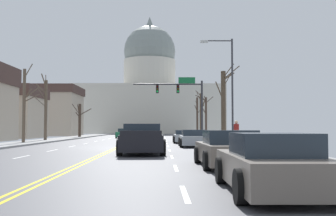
% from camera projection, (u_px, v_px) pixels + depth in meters
% --- Properties ---
extents(ground, '(20.00, 180.00, 0.20)m').
position_uv_depth(ground, '(117.00, 147.00, 26.98)').
color(ground, '#4D4D52').
extents(signal_gantry, '(7.91, 0.41, 6.96)m').
position_uv_depth(signal_gantry, '(183.00, 95.00, 44.90)').
color(signal_gantry, '#28282D').
rests_on(signal_gantry, ground).
extents(street_lamp_right, '(2.41, 0.24, 7.76)m').
position_uv_depth(street_lamp_right, '(228.00, 81.00, 28.97)').
color(street_lamp_right, '#333338').
rests_on(street_lamp_right, ground).
extents(capitol_building, '(35.39, 19.20, 29.26)m').
position_uv_depth(capitol_building, '(150.00, 95.00, 98.50)').
color(capitol_building, beige).
rests_on(capitol_building, ground).
extents(sedan_near_00, '(2.03, 4.30, 1.31)m').
position_uv_depth(sedan_near_00, '(150.00, 135.00, 41.22)').
color(sedan_near_00, silver).
rests_on(sedan_near_00, ground).
extents(sedan_near_01, '(2.03, 4.51, 1.14)m').
position_uv_depth(sedan_near_01, '(184.00, 137.00, 35.48)').
color(sedan_near_01, '#9EA3A8').
rests_on(sedan_near_01, ground).
extents(sedan_near_02, '(2.10, 4.22, 1.21)m').
position_uv_depth(sedan_near_02, '(194.00, 139.00, 28.30)').
color(sedan_near_02, '#9EA3A8').
rests_on(sedan_near_02, ground).
extents(pickup_truck_near_03, '(2.51, 5.64, 1.57)m').
position_uv_depth(pickup_truck_near_03, '(142.00, 140.00, 20.97)').
color(pickup_truck_near_03, black).
rests_on(pickup_truck_near_03, ground).
extents(sedan_near_04, '(2.13, 4.41, 1.27)m').
position_uv_depth(sedan_near_04, '(228.00, 150.00, 13.83)').
color(sedan_near_04, '#6B6056').
rests_on(sedan_near_04, ground).
extents(sedan_near_05, '(1.98, 4.32, 1.25)m').
position_uv_depth(sedan_near_05, '(270.00, 165.00, 8.28)').
color(sedan_near_05, '#6B6056').
rests_on(sedan_near_05, ground).
extents(sedan_oncoming_00, '(2.11, 4.52, 1.25)m').
position_uv_depth(sedan_oncoming_00, '(125.00, 134.00, 52.43)').
color(sedan_oncoming_00, '#1E7247').
rests_on(sedan_oncoming_00, ground).
extents(sedan_oncoming_01, '(2.11, 4.40, 1.25)m').
position_uv_depth(sedan_oncoming_01, '(132.00, 133.00, 61.91)').
color(sedan_oncoming_01, '#6B6056').
rests_on(sedan_oncoming_01, ground).
extents(sedan_oncoming_02, '(2.10, 4.31, 1.25)m').
position_uv_depth(sedan_oncoming_02, '(137.00, 132.00, 75.03)').
color(sedan_oncoming_02, silver).
rests_on(sedan_oncoming_02, ground).
extents(sedan_oncoming_03, '(2.08, 4.70, 1.21)m').
position_uv_depth(sedan_oncoming_03, '(141.00, 131.00, 88.60)').
color(sedan_oncoming_03, black).
rests_on(sedan_oncoming_03, ground).
extents(flank_building_00, '(11.95, 10.17, 8.33)m').
position_uv_depth(flank_building_00, '(44.00, 111.00, 67.06)').
color(flank_building_00, '#B2A38E').
rests_on(flank_building_00, ground).
extents(flank_building_02, '(8.95, 9.02, 6.73)m').
position_uv_depth(flank_building_02, '(6.00, 112.00, 51.80)').
color(flank_building_02, '#B2A38E').
rests_on(flank_building_02, ground).
extents(bare_tree_00, '(1.28, 1.02, 6.27)m').
position_uv_depth(bare_tree_00, '(201.00, 114.00, 55.63)').
color(bare_tree_00, '#4C3D2D').
rests_on(bare_tree_00, ground).
extents(bare_tree_01, '(1.25, 1.32, 6.76)m').
position_uv_depth(bare_tree_01, '(25.00, 104.00, 32.95)').
color(bare_tree_01, brown).
rests_on(bare_tree_01, ground).
extents(bare_tree_02, '(1.57, 2.80, 5.96)m').
position_uv_depth(bare_tree_02, '(224.00, 105.00, 30.64)').
color(bare_tree_02, '#4C3D2D').
rests_on(bare_tree_02, ground).
extents(bare_tree_03, '(1.59, 2.55, 6.68)m').
position_uv_depth(bare_tree_03, '(45.00, 107.00, 39.70)').
color(bare_tree_03, brown).
rests_on(bare_tree_03, ground).
extents(bare_tree_04, '(1.09, 2.42, 5.86)m').
position_uv_depth(bare_tree_04, '(197.00, 116.00, 60.27)').
color(bare_tree_04, '#423328').
rests_on(bare_tree_04, ground).
extents(bare_tree_05, '(2.67, 1.76, 4.45)m').
position_uv_depth(bare_tree_05, '(80.00, 119.00, 53.55)').
color(bare_tree_05, '#423328').
rests_on(bare_tree_05, ground).
extents(bare_tree_06, '(2.47, 1.98, 6.07)m').
position_uv_depth(bare_tree_06, '(206.00, 115.00, 50.82)').
color(bare_tree_06, '#423328').
rests_on(bare_tree_06, ground).
extents(pedestrian_00, '(0.35, 0.34, 1.68)m').
position_uv_depth(pedestrian_00, '(236.00, 132.00, 25.49)').
color(pedestrian_00, black).
rests_on(pedestrian_00, ground).
extents(bicycle_parked, '(0.12, 1.77, 0.85)m').
position_uv_depth(bicycle_parked, '(263.00, 143.00, 21.92)').
color(bicycle_parked, black).
rests_on(bicycle_parked, ground).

